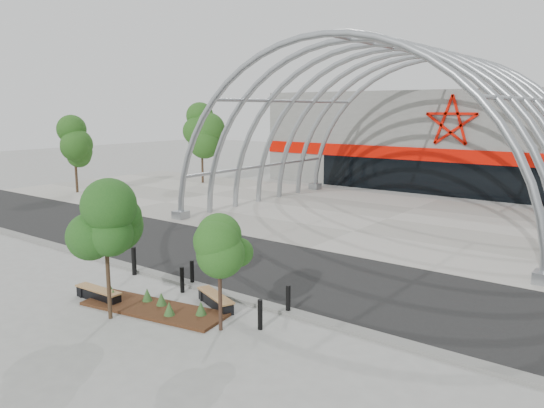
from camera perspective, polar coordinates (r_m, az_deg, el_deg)
The scene contains 18 objects.
ground at distance 20.26m, azimuth -6.96°, elevation -8.88°, with size 140.00×140.00×0.00m, color gray.
road at distance 22.76m, azimuth -0.77°, elevation -6.61°, with size 140.00×7.00×0.02m, color black.
forecourt at distance 32.76m, azimuth 12.29°, elevation -1.58°, with size 60.00×17.00×0.04m, color #9C988E.
kerb at distance 20.07m, azimuth -7.47°, elevation -8.89°, with size 60.00×0.50×0.12m, color slate.
arena_building at distance 49.03m, azimuth 21.50°, elevation 6.50°, with size 34.00×15.24×8.00m.
vault_canopy at distance 32.76m, azimuth 12.29°, elevation -1.59°, with size 20.80×15.80×20.36m.
planting_bed at distance 18.41m, azimuth -12.74°, elevation -10.64°, with size 5.31×2.46×0.54m.
street_tree_0 at distance 17.23m, azimuth -17.48°, elevation -2.66°, with size 1.77×1.77×4.04m.
street_tree_1 at distance 15.74m, azimuth -5.69°, elevation -5.04°, with size 1.46×1.46×3.45m.
bench_0 at distance 19.71m, azimuth -18.16°, elevation -9.24°, with size 2.05×0.53×0.43m.
bench_1 at distance 18.30m, azimuth -6.10°, elevation -10.30°, with size 2.07×1.16×0.43m.
bollard_0 at distance 22.10m, azimuth -14.63°, elevation -5.95°, with size 0.18×0.18×1.15m, color black.
bollard_1 at distance 19.71m, azimuth -9.65°, elevation -8.03°, with size 0.15×0.15×0.96m, color black.
bollard_2 at distance 20.43m, azimuth -8.60°, elevation -7.34°, with size 0.15×0.15×0.96m, color black.
bollard_3 at distance 17.51m, azimuth 1.74°, elevation -10.23°, with size 0.16×0.16×0.97m, color black.
bollard_4 at distance 16.36m, azimuth -1.29°, elevation -11.80°, with size 0.15×0.15×0.95m, color black.
bg_tree_0 at distance 47.47m, azimuth -7.58°, elevation 7.80°, with size 3.00×3.00×6.45m.
bg_tree_2 at distance 44.36m, azimuth -20.50°, elevation 6.07°, with size 2.55×2.55×5.38m.
Camera 1 is at (13.44, -13.63, 6.62)m, focal length 35.00 mm.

